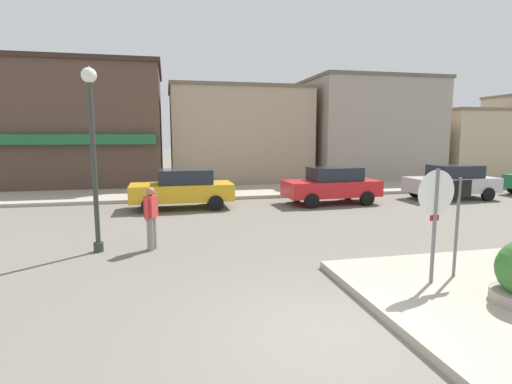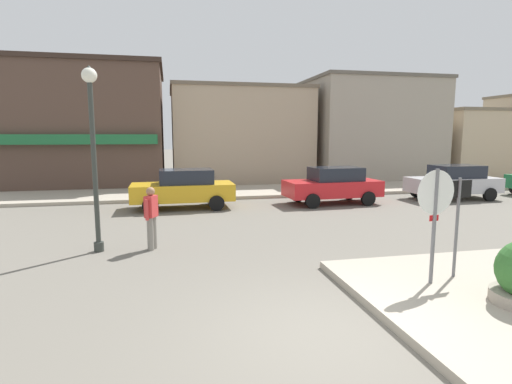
{
  "view_description": "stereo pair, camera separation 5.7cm",
  "coord_description": "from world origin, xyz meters",
  "px_view_note": "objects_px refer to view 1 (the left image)",
  "views": [
    {
      "loc": [
        -2.25,
        -5.09,
        2.9
      ],
      "look_at": [
        -0.12,
        4.5,
        1.5
      ],
      "focal_mm": 28.0,
      "sensor_mm": 36.0,
      "label": 1
    },
    {
      "loc": [
        -2.2,
        -5.1,
        2.9
      ],
      "look_at": [
        -0.12,
        4.5,
        1.5
      ],
      "focal_mm": 28.0,
      "sensor_mm": 36.0,
      "label": 2
    }
  ],
  "objects_px": {
    "one_way_sign": "(457,217)",
    "parked_car_third": "(452,182)",
    "stop_sign": "(435,211)",
    "lamp_post": "(92,133)",
    "pedestrian_crossing_near": "(151,216)",
    "parked_car_nearest": "(183,188)",
    "parked_car_second": "(332,185)"
  },
  "relations": [
    {
      "from": "parked_car_nearest",
      "to": "pedestrian_crossing_near",
      "type": "relative_size",
      "value": 2.5
    },
    {
      "from": "parked_car_nearest",
      "to": "pedestrian_crossing_near",
      "type": "xyz_separation_m",
      "value": [
        -1.01,
        -5.75,
        0.06
      ]
    },
    {
      "from": "lamp_post",
      "to": "pedestrian_crossing_near",
      "type": "height_order",
      "value": "lamp_post"
    },
    {
      "from": "parked_car_nearest",
      "to": "pedestrian_crossing_near",
      "type": "distance_m",
      "value": 5.84
    },
    {
      "from": "stop_sign",
      "to": "one_way_sign",
      "type": "height_order",
      "value": "stop_sign"
    },
    {
      "from": "stop_sign",
      "to": "pedestrian_crossing_near",
      "type": "height_order",
      "value": "stop_sign"
    },
    {
      "from": "stop_sign",
      "to": "lamp_post",
      "type": "height_order",
      "value": "lamp_post"
    },
    {
      "from": "stop_sign",
      "to": "one_way_sign",
      "type": "xyz_separation_m",
      "value": [
        0.66,
        0.21,
        -0.19
      ]
    },
    {
      "from": "lamp_post",
      "to": "parked_car_nearest",
      "type": "distance_m",
      "value": 6.47
    },
    {
      "from": "lamp_post",
      "to": "parked_car_third",
      "type": "distance_m",
      "value": 15.54
    },
    {
      "from": "lamp_post",
      "to": "parked_car_third",
      "type": "height_order",
      "value": "lamp_post"
    },
    {
      "from": "parked_car_nearest",
      "to": "parked_car_third",
      "type": "xyz_separation_m",
      "value": [
        12.11,
        -0.3,
        0.0
      ]
    },
    {
      "from": "parked_car_nearest",
      "to": "parked_car_third",
      "type": "height_order",
      "value": "same"
    },
    {
      "from": "parked_car_third",
      "to": "parked_car_nearest",
      "type": "bearing_deg",
      "value": 178.58
    },
    {
      "from": "parked_car_second",
      "to": "parked_car_third",
      "type": "xyz_separation_m",
      "value": [
        5.85,
        -0.06,
        0.0
      ]
    },
    {
      "from": "one_way_sign",
      "to": "parked_car_second",
      "type": "height_order",
      "value": "one_way_sign"
    },
    {
      "from": "lamp_post",
      "to": "parked_car_nearest",
      "type": "height_order",
      "value": "lamp_post"
    },
    {
      "from": "parked_car_third",
      "to": "pedestrian_crossing_near",
      "type": "xyz_separation_m",
      "value": [
        -13.12,
        -5.45,
        0.06
      ]
    },
    {
      "from": "stop_sign",
      "to": "parked_car_nearest",
      "type": "distance_m",
      "value": 10.59
    },
    {
      "from": "stop_sign",
      "to": "parked_car_second",
      "type": "relative_size",
      "value": 0.56
    },
    {
      "from": "parked_car_nearest",
      "to": "parked_car_second",
      "type": "bearing_deg",
      "value": -2.22
    },
    {
      "from": "stop_sign",
      "to": "parked_car_second",
      "type": "bearing_deg",
      "value": 77.76
    },
    {
      "from": "stop_sign",
      "to": "lamp_post",
      "type": "bearing_deg",
      "value": 148.24
    },
    {
      "from": "stop_sign",
      "to": "pedestrian_crossing_near",
      "type": "bearing_deg",
      "value": 142.96
    },
    {
      "from": "pedestrian_crossing_near",
      "to": "parked_car_nearest",
      "type": "bearing_deg",
      "value": 80.04
    },
    {
      "from": "parked_car_second",
      "to": "stop_sign",
      "type": "bearing_deg",
      "value": -102.24
    },
    {
      "from": "lamp_post",
      "to": "parked_car_second",
      "type": "relative_size",
      "value": 1.12
    },
    {
      "from": "one_way_sign",
      "to": "lamp_post",
      "type": "height_order",
      "value": "lamp_post"
    },
    {
      "from": "stop_sign",
      "to": "parked_car_nearest",
      "type": "relative_size",
      "value": 0.57
    },
    {
      "from": "parked_car_nearest",
      "to": "parked_car_third",
      "type": "distance_m",
      "value": 12.11
    },
    {
      "from": "one_way_sign",
      "to": "parked_car_third",
      "type": "relative_size",
      "value": 0.52
    },
    {
      "from": "one_way_sign",
      "to": "pedestrian_crossing_near",
      "type": "xyz_separation_m",
      "value": [
        -5.88,
        3.73,
        -0.46
      ]
    }
  ]
}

